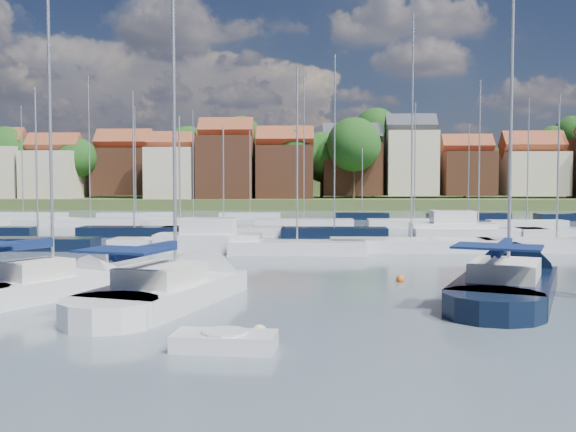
{
  "coord_description": "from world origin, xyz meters",
  "views": [
    {
      "loc": [
        1.51,
        -22.38,
        4.61
      ],
      "look_at": [
        0.21,
        14.0,
        2.71
      ],
      "focal_mm": 40.0,
      "sensor_mm": 36.0,
      "label": 1
    }
  ],
  "objects": [
    {
      "name": "ground",
      "position": [
        0.0,
        40.0,
        0.0
      ],
      "size": [
        260.0,
        260.0,
        0.0
      ],
      "primitive_type": "plane",
      "color": "#4A5764",
      "rests_on": "ground"
    },
    {
      "name": "sailboat_left",
      "position": [
        -8.72,
        3.56,
        0.37
      ],
      "size": [
        6.78,
        9.48,
        12.96
      ],
      "rotation": [
        0.0,
        0.0,
        1.06
      ],
      "color": "silver",
      "rests_on": "ground"
    },
    {
      "name": "sailboat_centre",
      "position": [
        -3.45,
        3.19,
        0.35
      ],
      "size": [
        6.63,
        12.73,
        16.69
      ],
      "rotation": [
        0.0,
        0.0,
        1.28
      ],
      "color": "silver",
      "rests_on": "ground"
    },
    {
      "name": "sailboat_navy",
      "position": [
        10.04,
        5.02,
        0.35
      ],
      "size": [
        8.29,
        13.51,
        18.18
      ],
      "rotation": [
        0.0,
        0.0,
        1.18
      ],
      "color": "black",
      "rests_on": "ground"
    },
    {
      "name": "tender",
      "position": [
        -0.86,
        -5.01,
        0.24
      ],
      "size": [
        2.93,
        1.54,
        0.61
      ],
      "rotation": [
        0.0,
        0.0,
        -0.08
      ],
      "color": "silver",
      "rests_on": "ground"
    },
    {
      "name": "buoy_c",
      "position": [
        -6.01,
        -0.39,
        0.0
      ],
      "size": [
        0.51,
        0.51,
        0.51
      ],
      "primitive_type": "sphere",
      "color": "#D85914",
      "rests_on": "ground"
    },
    {
      "name": "buoy_d",
      "position": [
        -0.04,
        -3.31,
        0.0
      ],
      "size": [
        0.46,
        0.46,
        0.46
      ],
      "primitive_type": "sphere",
      "color": "beige",
      "rests_on": "ground"
    },
    {
      "name": "buoy_e",
      "position": [
        5.69,
        7.4,
        0.0
      ],
      "size": [
        0.41,
        0.41,
        0.41
      ],
      "primitive_type": "sphere",
      "color": "#D85914",
      "rests_on": "ground"
    },
    {
      "name": "marina_field",
      "position": [
        1.91,
        35.15,
        0.43
      ],
      "size": [
        79.62,
        41.41,
        15.93
      ],
      "color": "silver",
      "rests_on": "ground"
    },
    {
      "name": "far_shore_town",
      "position": [
        2.23,
        132.67,
        4.61
      ],
      "size": [
        212.46,
        90.0,
        22.27
      ],
      "color": "#48572B",
      "rests_on": "ground"
    }
  ]
}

